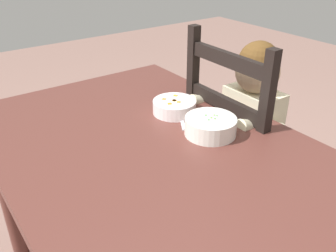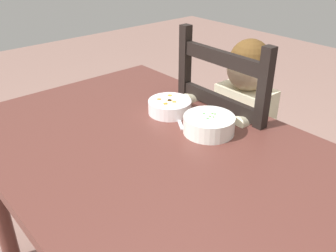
% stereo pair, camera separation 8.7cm
% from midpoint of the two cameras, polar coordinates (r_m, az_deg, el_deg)
% --- Properties ---
extents(dining_table, '(1.40, 0.89, 0.73)m').
position_cam_midpoint_polar(dining_table, '(1.17, -2.71, -8.22)').
color(dining_table, '#592D27').
rests_on(dining_table, ground).
extents(dining_chair, '(0.42, 0.42, 1.01)m').
position_cam_midpoint_polar(dining_chair, '(1.60, 9.00, -4.30)').
color(dining_chair, black).
rests_on(dining_chair, ground).
extents(child_figure, '(0.32, 0.31, 0.97)m').
position_cam_midpoint_polar(child_figure, '(1.52, 9.38, 0.88)').
color(child_figure, beige).
rests_on(child_figure, ground).
extents(bowl_of_peas, '(0.17, 0.17, 0.06)m').
position_cam_midpoint_polar(bowl_of_peas, '(1.21, 4.23, 0.34)').
color(bowl_of_peas, white).
rests_on(bowl_of_peas, dining_table).
extents(bowl_of_carrots, '(0.16, 0.16, 0.05)m').
position_cam_midpoint_polar(bowl_of_carrots, '(1.34, -1.59, 3.06)').
color(bowl_of_carrots, white).
rests_on(bowl_of_carrots, dining_table).
extents(spoon, '(0.13, 0.09, 0.01)m').
position_cam_midpoint_polar(spoon, '(1.31, -0.41, 1.44)').
color(spoon, silver).
rests_on(spoon, dining_table).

